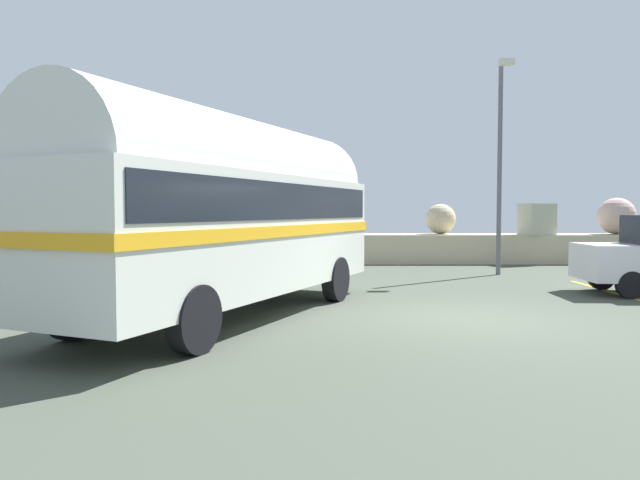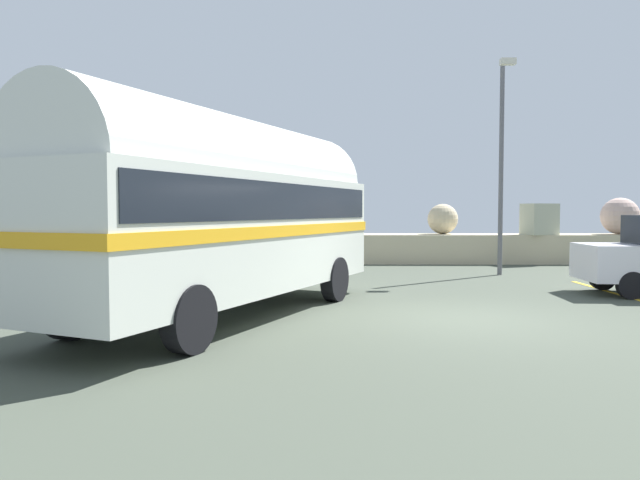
{
  "view_description": "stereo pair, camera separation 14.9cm",
  "coord_description": "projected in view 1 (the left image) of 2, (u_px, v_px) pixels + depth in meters",
  "views": [
    {
      "loc": [
        -2.64,
        -10.73,
        1.98
      ],
      "look_at": [
        -2.61,
        0.53,
        1.43
      ],
      "focal_mm": 33.27,
      "sensor_mm": 36.0,
      "label": 1
    },
    {
      "loc": [
        -2.49,
        -10.73,
        1.98
      ],
      "look_at": [
        -2.61,
        0.53,
        1.43
      ],
      "focal_mm": 33.27,
      "sensor_mm": 36.0,
      "label": 2
    }
  ],
  "objects": [
    {
      "name": "vintage_coach",
      "position": [
        225.0,
        207.0,
        10.84
      ],
      "size": [
        5.61,
        8.83,
        3.7
      ],
      "rotation": [
        0.0,
        0.0,
        -0.41
      ],
      "color": "black",
      "rests_on": "ground"
    },
    {
      "name": "lamp_post",
      "position": [
        498.0,
        157.0,
        18.01
      ],
      "size": [
        0.44,
        0.82,
        6.44
      ],
      "color": "#5B5B60",
      "rests_on": "ground"
    },
    {
      "name": "breakwater",
      "position": [
        387.0,
        243.0,
        22.59
      ],
      "size": [
        31.36,
        2.28,
        2.49
      ],
      "color": "#BEB290",
      "rests_on": "ground"
    },
    {
      "name": "ground",
      "position": [
        463.0,
        319.0,
        10.82
      ],
      "size": [
        32.0,
        26.0,
        0.02
      ],
      "color": "#3F463B"
    }
  ]
}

